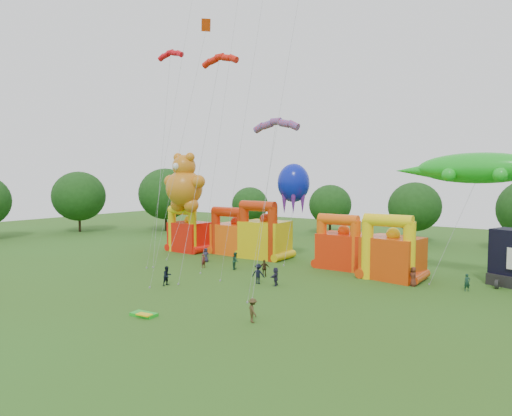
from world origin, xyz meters
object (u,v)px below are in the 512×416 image
Objects in this scene: bouncy_castle_2 at (264,236)px; gecko_kite at (466,198)px; bouncy_castle_0 at (188,234)px; spectator_4 at (264,268)px; spectator_0 at (206,255)px; octopus_kite at (292,200)px; teddy_bear_kite at (183,192)px.

bouncy_castle_2 is 0.50× the size of gecko_kite.
bouncy_castle_0 is at bearing -176.94° from gecko_kite.
bouncy_castle_2 is at bearing -179.69° from gecko_kite.
bouncy_castle_0 is at bearing -171.35° from bouncy_castle_2.
bouncy_castle_0 is 19.45m from spectator_4.
bouncy_castle_2 is at bearing 42.51° from spectator_0.
octopus_kite reaches higher than bouncy_castle_2.
octopus_kite is (-19.87, 0.14, -0.75)m from gecko_kite.
gecko_kite is 1.22× the size of octopus_kite.
octopus_kite is (14.03, 4.73, -0.75)m from teddy_bear_kite.
gecko_kite is at bearing -1.49° from spectator_0.
spectator_0 is at bearing -140.53° from octopus_kite.
octopus_kite is (4.05, 0.27, 4.83)m from bouncy_castle_2.
spectator_0 is at bearing -47.57° from spectator_4.
gecko_kite is at bearing 7.70° from teddy_bear_kite.
spectator_4 reaches higher than spectator_0.
teddy_bear_kite is at bearing -172.30° from gecko_kite.
teddy_bear_kite is 14.82m from octopus_kite.
teddy_bear_kite is (1.70, -2.68, 5.96)m from bouncy_castle_0.
octopus_kite is 7.07× the size of spectator_0.
gecko_kite is 21.26m from spectator_4.
spectator_0 is at bearing -19.46° from teddy_bear_kite.
octopus_kite reaches higher than spectator_0.
octopus_kite is 6.81× the size of spectator_4.
spectator_4 is (17.96, -7.30, -1.54)m from bouncy_castle_0.
gecko_kite is (33.90, 4.59, -0.00)m from teddy_bear_kite.
gecko_kite reaches higher than octopus_kite.
octopus_kite is at bearing 3.86° from bouncy_castle_2.
spectator_4 is (2.24, -9.35, -6.74)m from octopus_kite.
spectator_4 is (-17.63, -9.21, -7.49)m from gecko_kite.
spectator_0 is (7.49, -4.73, -1.57)m from bouncy_castle_0.
bouncy_castle_0 is at bearing -172.57° from octopus_kite.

